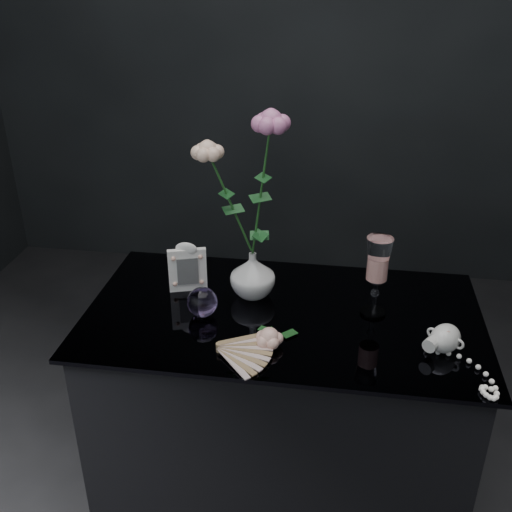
% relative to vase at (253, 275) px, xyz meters
% --- Properties ---
extents(table, '(1.05, 0.58, 0.76)m').
position_rel_vase_xyz_m(table, '(0.09, -0.08, -0.45)').
color(table, black).
rests_on(table, ground).
extents(vase, '(0.15, 0.15, 0.13)m').
position_rel_vase_xyz_m(vase, '(0.00, 0.00, 0.00)').
color(vase, silver).
rests_on(vase, table).
extents(wine_glass, '(0.08, 0.08, 0.22)m').
position_rel_vase_xyz_m(wine_glass, '(0.33, -0.05, 0.05)').
color(wine_glass, white).
rests_on(wine_glass, table).
extents(picture_frame, '(0.13, 0.11, 0.15)m').
position_rel_vase_xyz_m(picture_frame, '(-0.19, 0.00, 0.01)').
color(picture_frame, white).
rests_on(picture_frame, table).
extents(paperweight, '(0.11, 0.11, 0.08)m').
position_rel_vase_xyz_m(paperweight, '(-0.11, -0.12, -0.02)').
color(paperweight, '#A985D8').
rests_on(paperweight, table).
extents(paper_fan, '(0.32, 0.29, 0.03)m').
position_rel_vase_xyz_m(paper_fan, '(-0.04, -0.27, -0.05)').
color(paper_fan, beige).
rests_on(paper_fan, table).
extents(loose_rose, '(0.15, 0.17, 0.05)m').
position_rel_vase_xyz_m(loose_rose, '(0.08, -0.23, -0.04)').
color(loose_rose, '#FFB7A4').
rests_on(loose_rose, table).
extents(pearl_jar, '(0.33, 0.34, 0.07)m').
position_rel_vase_xyz_m(pearl_jar, '(0.50, -0.18, -0.03)').
color(pearl_jar, silver).
rests_on(pearl_jar, table).
extents(roses, '(0.23, 0.11, 0.44)m').
position_rel_vase_xyz_m(roses, '(-0.02, -0.01, 0.27)').
color(roses, beige).
rests_on(roses, vase).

